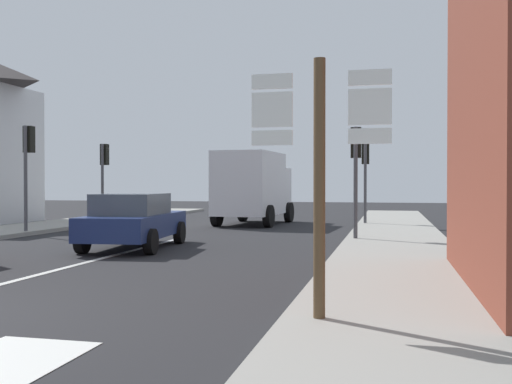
% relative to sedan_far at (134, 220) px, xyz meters
% --- Properties ---
extents(ground_plane, '(80.00, 80.00, 0.00)m').
position_rel_sedan_far_xyz_m(ground_plane, '(0.20, 1.26, -0.76)').
color(ground_plane, '#232326').
extents(sidewalk_right, '(2.92, 44.00, 0.14)m').
position_rel_sedan_far_xyz_m(sidewalk_right, '(6.86, -0.74, -0.69)').
color(sidewalk_right, gray).
rests_on(sidewalk_right, ground).
extents(lane_centre_stripe, '(0.16, 12.00, 0.01)m').
position_rel_sedan_far_xyz_m(lane_centre_stripe, '(0.20, -2.74, -0.75)').
color(lane_centre_stripe, silver).
rests_on(lane_centre_stripe, ground).
extents(sedan_far, '(2.29, 4.35, 1.47)m').
position_rel_sedan_far_xyz_m(sedan_far, '(0.00, 0.00, 0.00)').
color(sedan_far, navy).
rests_on(sedan_far, ground).
extents(delivery_truck, '(2.77, 5.13, 3.05)m').
position_rel_sedan_far_xyz_m(delivery_truck, '(0.99, 9.69, 0.89)').
color(delivery_truck, silver).
rests_on(delivery_truck, ground).
extents(route_sign_post, '(1.66, 0.14, 3.20)m').
position_rel_sedan_far_xyz_m(route_sign_post, '(5.86, -7.50, 1.15)').
color(route_sign_post, brown).
rests_on(route_sign_post, ground).
extents(traffic_light_near_right, '(0.30, 0.49, 3.40)m').
position_rel_sedan_far_xyz_m(traffic_light_near_right, '(5.70, 2.94, 1.76)').
color(traffic_light_near_right, '#47474C').
rests_on(traffic_light_near_right, ground).
extents(traffic_light_far_left, '(0.30, 0.49, 3.45)m').
position_rel_sedan_far_xyz_m(traffic_light_far_left, '(-5.31, 8.43, 1.79)').
color(traffic_light_far_left, '#47474C').
rests_on(traffic_light_far_left, ground).
extents(traffic_light_near_left, '(0.30, 0.49, 3.70)m').
position_rel_sedan_far_xyz_m(traffic_light_near_left, '(-5.31, 3.07, 1.98)').
color(traffic_light_near_left, '#47474C').
rests_on(traffic_light_near_left, ground).
extents(traffic_light_far_right, '(0.30, 0.49, 3.45)m').
position_rel_sedan_far_xyz_m(traffic_light_far_right, '(5.70, 9.81, 1.79)').
color(traffic_light_far_right, '#47474C').
rests_on(traffic_light_far_right, ground).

